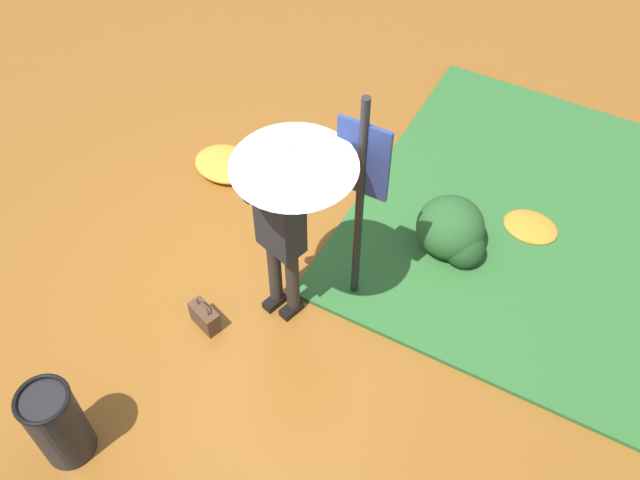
{
  "coord_description": "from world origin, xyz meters",
  "views": [
    {
      "loc": [
        2.29,
        -3.07,
        5.38
      ],
      "look_at": [
        0.48,
        0.26,
        0.85
      ],
      "focal_mm": 39.29,
      "sensor_mm": 36.0,
      "label": 1
    }
  ],
  "objects_px": {
    "handbag": "(205,316)",
    "trash_bin": "(57,424)",
    "info_sign_post": "(361,184)",
    "person_with_umbrella": "(288,191)"
  },
  "relations": [
    {
      "from": "person_with_umbrella",
      "to": "info_sign_post",
      "type": "xyz_separation_m",
      "value": [
        0.41,
        0.44,
        -0.11
      ]
    },
    {
      "from": "handbag",
      "to": "info_sign_post",
      "type": "bearing_deg",
      "value": 43.92
    },
    {
      "from": "person_with_umbrella",
      "to": "handbag",
      "type": "distance_m",
      "value": 1.64
    },
    {
      "from": "trash_bin",
      "to": "info_sign_post",
      "type": "bearing_deg",
      "value": 62.21
    },
    {
      "from": "trash_bin",
      "to": "handbag",
      "type": "bearing_deg",
      "value": 79.22
    },
    {
      "from": "info_sign_post",
      "to": "handbag",
      "type": "bearing_deg",
      "value": -136.08
    },
    {
      "from": "handbag",
      "to": "person_with_umbrella",
      "type": "bearing_deg",
      "value": 42.04
    },
    {
      "from": "person_with_umbrella",
      "to": "trash_bin",
      "type": "distance_m",
      "value": 2.48
    },
    {
      "from": "person_with_umbrella",
      "to": "info_sign_post",
      "type": "height_order",
      "value": "info_sign_post"
    },
    {
      "from": "handbag",
      "to": "trash_bin",
      "type": "bearing_deg",
      "value": -100.78
    }
  ]
}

